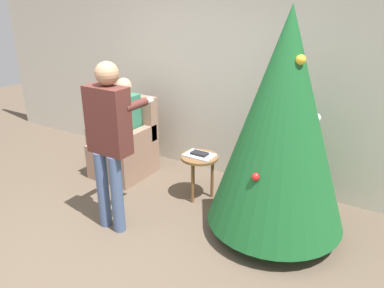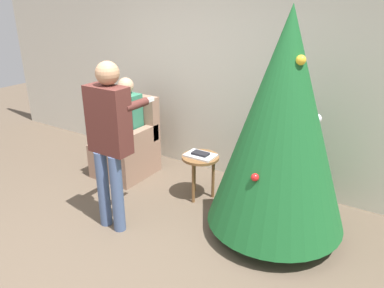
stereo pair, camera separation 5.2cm
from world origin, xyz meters
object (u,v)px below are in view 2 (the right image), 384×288
object	(u,v)px
armchair	(127,148)
side_stool	(200,163)
person_standing	(109,133)
person_seated	(124,123)
christmas_tree	(282,123)

from	to	relation	value
armchair	side_stool	size ratio (longest dim) A/B	1.94
armchair	person_standing	world-z (taller)	person_standing
person_standing	side_stool	distance (m)	1.18
person_seated	person_standing	world-z (taller)	person_standing
armchair	side_stool	distance (m)	1.16
christmas_tree	person_standing	distance (m)	1.60
person_seated	person_standing	xyz separation A→B (m)	(0.72, -0.96, 0.31)
person_standing	christmas_tree	bearing A→B (deg)	27.83
side_stool	christmas_tree	bearing A→B (deg)	-11.51
armchair	person_standing	xyz separation A→B (m)	(0.72, -0.99, 0.65)
christmas_tree	person_standing	size ratio (longest dim) A/B	1.29
christmas_tree	person_standing	xyz separation A→B (m)	(-1.41, -0.75, -0.15)
armchair	person_standing	distance (m)	1.39
christmas_tree	armchair	size ratio (longest dim) A/B	2.13
christmas_tree	armchair	xyz separation A→B (m)	(-2.14, 0.25, -0.80)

